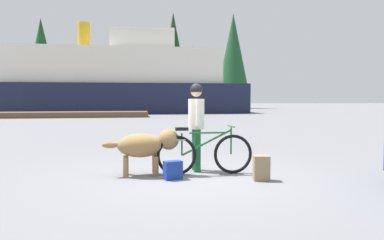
% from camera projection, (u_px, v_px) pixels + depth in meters
% --- Properties ---
extents(ground_plane, '(160.00, 160.00, 0.00)m').
position_uv_depth(ground_plane, '(194.00, 177.00, 7.09)').
color(ground_plane, slate).
extents(bicycle, '(1.85, 0.44, 0.93)m').
position_uv_depth(bicycle, '(204.00, 153.00, 7.34)').
color(bicycle, black).
rests_on(bicycle, ground_plane).
extents(person_cyclist, '(0.32, 0.53, 1.75)m').
position_uv_depth(person_cyclist, '(196.00, 118.00, 7.66)').
color(person_cyclist, '#19592D').
rests_on(person_cyclist, ground_plane).
extents(dog, '(1.44, 0.53, 0.87)m').
position_uv_depth(dog, '(146.00, 145.00, 7.25)').
color(dog, olive).
rests_on(dog, ground_plane).
extents(backpack, '(0.31, 0.24, 0.44)m').
position_uv_depth(backpack, '(261.00, 168.00, 6.82)').
color(backpack, '#8C7251').
rests_on(backpack, ground_plane).
extents(handbag_pannier, '(0.36, 0.26, 0.33)m').
position_uv_depth(handbag_pannier, '(173.00, 170.00, 6.91)').
color(handbag_pannier, navy).
rests_on(handbag_pannier, ground_plane).
extents(dock_pier, '(13.19, 2.30, 0.40)m').
position_uv_depth(dock_pier, '(56.00, 115.00, 28.03)').
color(dock_pier, brown).
rests_on(dock_pier, ground_plane).
extents(ferry_boat, '(23.90, 7.11, 8.30)m').
position_uv_depth(ferry_boat, '(117.00, 82.00, 36.10)').
color(ferry_boat, '#191E38').
rests_on(ferry_boat, ground_plane).
extents(sailboat_moored, '(7.91, 2.21, 7.51)m').
position_uv_depth(sailboat_moored, '(193.00, 106.00, 42.66)').
color(sailboat_moored, navy).
rests_on(sailboat_moored, ground_plane).
extents(pine_tree_far_left, '(3.92, 3.92, 11.16)m').
position_uv_depth(pine_tree_far_left, '(41.00, 56.00, 47.31)').
color(pine_tree_far_left, '#4C331E').
rests_on(pine_tree_far_left, ground_plane).
extents(pine_tree_center, '(3.83, 3.83, 12.14)m').
position_uv_depth(pine_tree_center, '(173.00, 52.00, 48.79)').
color(pine_tree_center, '#4C331E').
rests_on(pine_tree_center, ground_plane).
extents(pine_tree_far_right, '(3.97, 3.97, 12.48)m').
position_uv_depth(pine_tree_far_right, '(233.00, 50.00, 50.99)').
color(pine_tree_far_right, '#4C331E').
rests_on(pine_tree_far_right, ground_plane).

